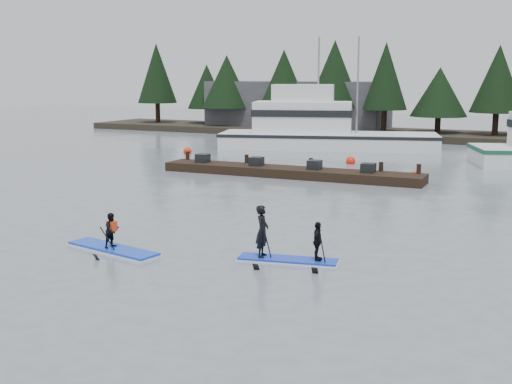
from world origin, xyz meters
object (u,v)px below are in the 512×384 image
at_px(paddleboard_solo, 113,241).
at_px(fishing_boat_large, 321,139).
at_px(paddleboard_duo, 285,242).
at_px(floating_dock, 289,172).

bearing_deg(paddleboard_solo, fishing_boat_large, 108.39).
height_order(fishing_boat_large, paddleboard_solo, fishing_boat_large).
bearing_deg(paddleboard_duo, floating_dock, 100.92).
distance_m(fishing_boat_large, paddleboard_duo, 31.06).
xyz_separation_m(fishing_boat_large, paddleboard_solo, (4.29, -30.86, -0.37)).
bearing_deg(paddleboard_duo, paddleboard_solo, -177.72).
bearing_deg(paddleboard_solo, floating_dock, 103.86).
relative_size(fishing_boat_large, paddleboard_solo, 4.81).
bearing_deg(floating_dock, paddleboard_solo, -88.38).
height_order(paddleboard_solo, paddleboard_duo, paddleboard_duo).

